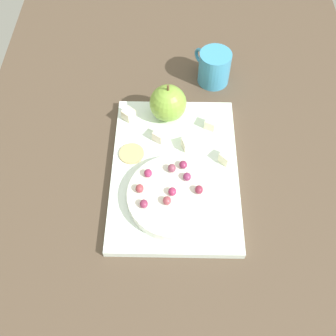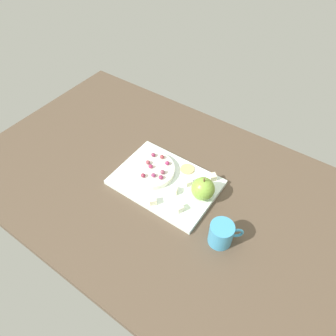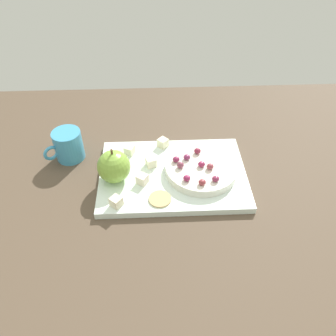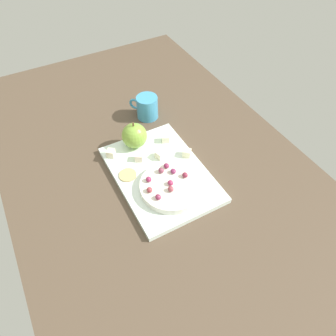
{
  "view_description": "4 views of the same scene",
  "coord_description": "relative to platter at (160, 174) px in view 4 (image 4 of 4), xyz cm",
  "views": [
    {
      "loc": [
        45.73,
        -1.27,
        70.48
      ],
      "look_at": [
        4.57,
        -1.92,
        7.74
      ],
      "focal_mm": 43.13,
      "sensor_mm": 36.0,
      "label": 1
    },
    {
      "loc": [
        -36.59,
        54.27,
        86.2
      ],
      "look_at": [
        2.94,
        -2.23,
        9.72
      ],
      "focal_mm": 32.87,
      "sensor_mm": 36.0,
      "label": 2
    },
    {
      "loc": [
        -1.06,
        -59.92,
        61.22
      ],
      "look_at": [
        1.52,
        -2.74,
        8.16
      ],
      "focal_mm": 36.52,
      "sensor_mm": 36.0,
      "label": 3
    },
    {
      "loc": [
        55.4,
        -26.9,
        73.15
      ],
      "look_at": [
        5.41,
        0.45,
        8.61
      ],
      "focal_mm": 33.81,
      "sensor_mm": 36.0,
      "label": 4
    }
  ],
  "objects": [
    {
      "name": "grape_3",
      "position": [
        0.83,
        1.54,
        3.56
      ],
      "size": [
        1.65,
        1.49,
        1.35
      ],
      "primitive_type": "ellipsoid",
      "color": "#85274D",
      "rests_on": "serving_dish"
    },
    {
      "name": "platter",
      "position": [
        0.0,
        0.0,
        0.0
      ],
      "size": [
        34.96,
        24.53,
        1.65
      ],
      "primitive_type": "cube",
      "color": "white",
      "rests_on": "table"
    },
    {
      "name": "table",
      "position": [
        -2.78,
        0.62,
        -2.38
      ],
      "size": [
        146.2,
        84.89,
        3.11
      ],
      "primitive_type": "cube",
      "color": "brown",
      "rests_on": "ground"
    },
    {
      "name": "serving_dish",
      "position": [
        6.75,
        -0.13,
        1.85
      ],
      "size": [
        17.18,
        17.18,
        2.06
      ],
      "primitive_type": "cylinder",
      "color": "white",
      "rests_on": "platter"
    },
    {
      "name": "cheese_cube_3",
      "position": [
        -12.8,
        -9.83,
        1.94
      ],
      "size": [
        3.15,
        3.15,
        2.24
      ],
      "primitive_type": "cube",
      "rotation": [
        0.0,
        0.0,
        0.87
      ],
      "color": "#F0E5BF",
      "rests_on": "platter"
    },
    {
      "name": "grape_4",
      "position": [
        6.14,
        -6.38,
        3.57
      ],
      "size": [
        1.65,
        1.49,
        1.38
      ],
      "primitive_type": "ellipsoid",
      "color": "#9B3B43",
      "rests_on": "serving_dish"
    },
    {
      "name": "cup",
      "position": [
        -25.97,
        8.6,
        3.1
      ],
      "size": [
        9.13,
        8.06,
        7.84
      ],
      "color": "#4098C6",
      "rests_on": "table"
    },
    {
      "name": "apple_stem",
      "position": [
        -13.61,
        -1.54,
        9.07
      ],
      "size": [
        0.5,
        0.5,
        1.2
      ],
      "primitive_type": "cylinder",
      "color": "brown",
      "rests_on": "apple_whole"
    },
    {
      "name": "grape_6",
      "position": [
        3.47,
        2.24,
        3.55
      ],
      "size": [
        1.65,
        1.49,
        1.32
      ],
      "primitive_type": "ellipsoid",
      "color": "#822E58",
      "rests_on": "serving_dish"
    },
    {
      "name": "cracker_0",
      "position": [
        -3.34,
        -8.65,
        1.02
      ],
      "size": [
        4.99,
        4.99,
        0.4
      ],
      "primitive_type": "cylinder",
      "color": "tan",
      "rests_on": "platter"
    },
    {
      "name": "grape_1",
      "position": [
        6.24,
        4.35,
        3.6
      ],
      "size": [
        1.65,
        1.49,
        1.44
      ],
      "primitive_type": "ellipsoid",
      "color": "maroon",
      "rests_on": "serving_dish"
    },
    {
      "name": "cheese_cube_4",
      "position": [
        -2.04,
        10.02,
        1.94
      ],
      "size": [
        3.17,
        3.17,
        2.24
      ],
      "primitive_type": "cube",
      "rotation": [
        0.0,
        0.0,
        0.79
      ],
      "color": "#F0E7BF",
      "rests_on": "platter"
    },
    {
      "name": "cheese_cube_1",
      "position": [
        -5.21,
        2.63,
        1.94
      ],
      "size": [
        2.86,
        2.86,
        2.24
      ],
      "primitive_type": "cube",
      "rotation": [
        0.0,
        0.0,
        0.35
      ],
      "color": "#EEE4C3",
      "rests_on": "platter"
    },
    {
      "name": "cheese_cube_0",
      "position": [
        -7.24,
        -3.14,
        1.94
      ],
      "size": [
        3.11,
        3.11,
        2.24
      ],
      "primitive_type": "cube",
      "rotation": [
        0.0,
        0.0,
        0.97
      ],
      "color": "#F8E5CC",
      "rests_on": "platter"
    },
    {
      "name": "grape_8",
      "position": [
        8.59,
        -1.38,
        3.62
      ],
      "size": [
        1.65,
        1.49,
        1.46
      ],
      "primitive_type": "ellipsoid",
      "color": "#963F4A",
      "rests_on": "serving_dish"
    },
    {
      "name": "apple_whole",
      "position": [
        -13.61,
        -1.54,
        4.65
      ],
      "size": [
        7.64,
        7.64,
        7.64
      ],
      "primitive_type": "sphere",
      "color": "#7FAC3D",
      "rests_on": "platter"
    },
    {
      "name": "grape_2",
      "position": [
        1.71,
        -0.6,
        3.66
      ],
      "size": [
        1.65,
        1.49,
        1.55
      ],
      "primitive_type": "ellipsoid",
      "color": "#853E54",
      "rests_on": "serving_dish"
    },
    {
      "name": "cheese_cube_2",
      "position": [
        -10.58,
        7.42,
        1.94
      ],
      "size": [
        2.97,
        2.97,
        2.24
      ],
      "primitive_type": "cube",
      "rotation": [
        0.0,
        0.0,
        1.14
      ],
      "color": "#F0ECC7",
      "rests_on": "platter"
    },
    {
      "name": "grape_7",
      "position": [
        6.69,
        -0.45,
        3.56
      ],
      "size": [
        1.65,
        1.49,
        1.36
      ],
      "primitive_type": "ellipsoid",
      "color": "#9A2A52",
      "rests_on": "serving_dish"
    },
    {
      "name": "grape_5",
      "position": [
        9.27,
        -5.47,
        3.56
      ],
      "size": [
        1.65,
        1.49,
        1.35
      ],
      "primitive_type": "ellipsoid",
      "color": "#852D4D",
      "rests_on": "serving_dish"
    },
    {
      "name": "grape_0",
      "position": [
        2.84,
        -4.99,
        3.59
      ],
      "size": [
        1.65,
        1.49,
        1.4
      ],
      "primitive_type": "ellipsoid",
      "color": "#982955",
      "rests_on": "serving_dish"
    }
  ]
}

